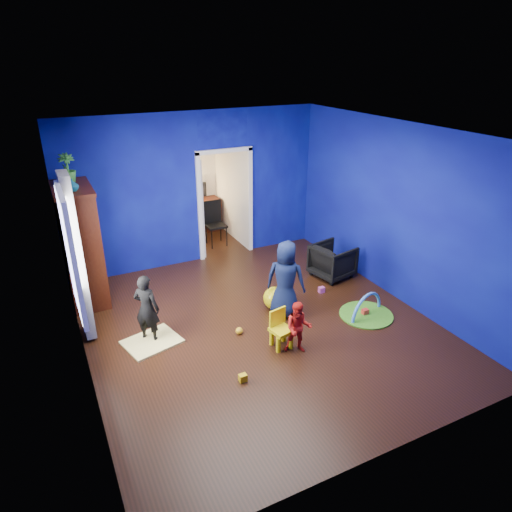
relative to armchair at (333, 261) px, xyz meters
name	(u,v)px	position (x,y,z in m)	size (l,w,h in m)	color
floor	(260,326)	(-1.97, -0.93, -0.31)	(5.00, 5.50, 0.01)	black
ceiling	(261,133)	(-1.97, -0.93, 2.59)	(5.00, 5.50, 0.01)	white
wall_back	(195,190)	(-1.97, 1.82, 1.14)	(5.00, 0.02, 2.90)	#09096E
wall_front	(396,340)	(-1.97, -3.68, 1.14)	(5.00, 0.02, 2.90)	#09096E
wall_left	(72,274)	(-4.47, -0.93, 1.14)	(0.02, 5.50, 2.90)	#09096E
wall_right	(397,213)	(0.53, -0.93, 1.14)	(0.02, 5.50, 2.90)	#09096E
alcove	(209,185)	(-1.37, 2.69, 0.94)	(1.00, 1.75, 2.50)	silver
armchair	(333,261)	(0.00, 0.00, 0.00)	(0.67, 0.69, 0.63)	black
child_black	(147,308)	(-3.58, -0.53, 0.21)	(0.38, 0.25, 1.04)	black
child_navy	(286,280)	(-1.47, -0.81, 0.32)	(0.62, 0.40, 1.26)	black
toddler_red	(298,328)	(-1.79, -1.73, 0.07)	(0.38, 0.29, 0.77)	#B31A13
vase	(72,185)	(-4.19, 0.85, 1.74)	(0.18, 0.18, 0.19)	#0C5062
potted_plant	(67,168)	(-4.19, 1.37, 1.88)	(0.26, 0.26, 0.46)	#358C33
tv_armoire	(81,245)	(-4.19, 1.15, 0.67)	(0.58, 1.14, 1.96)	#3D180A
crt_tv	(83,242)	(-4.15, 1.15, 0.71)	(0.46, 0.70, 0.54)	silver
yellow_blanket	(152,342)	(-3.58, -0.63, -0.30)	(0.75, 0.60, 0.03)	#F2E07A
hopper_ball	(275,298)	(-1.52, -0.56, -0.13)	(0.37, 0.37, 0.37)	yellow
kid_chair	(281,331)	(-1.94, -1.53, -0.06)	(0.28, 0.28, 0.50)	yellow
play_mat	(366,315)	(-0.31, -1.40, -0.30)	(0.85, 0.85, 0.02)	green
toy_arch	(366,314)	(-0.31, -1.40, -0.29)	(0.76, 0.76, 0.05)	#3F8CD8
window_left	(69,255)	(-4.46, -0.58, 1.24)	(0.03, 0.95, 1.55)	white
curtain	(77,259)	(-4.34, -0.03, 0.94)	(0.14, 0.42, 2.40)	slate
doorway	(225,206)	(-1.37, 1.82, 0.74)	(1.16, 0.10, 2.10)	white
study_desk	(201,215)	(-1.37, 3.33, 0.06)	(0.88, 0.44, 0.75)	#3D140A
desk_monitor	(198,190)	(-1.37, 3.45, 0.64)	(0.40, 0.05, 0.32)	black
desk_lamp	(187,193)	(-1.65, 3.39, 0.62)	(0.14, 0.14, 0.14)	#FFD88C
folding_chair	(216,225)	(-1.37, 2.37, 0.15)	(0.40, 0.40, 0.92)	black
book_shelf	(195,143)	(-1.37, 3.44, 1.71)	(0.88, 0.24, 0.04)	white
toy_0	(365,312)	(-0.32, -1.38, -0.26)	(0.10, 0.08, 0.10)	red
toy_1	(311,270)	(-0.27, 0.31, -0.26)	(0.11, 0.11, 0.11)	#25A3D5
toy_2	(243,378)	(-2.74, -1.98, -0.26)	(0.10, 0.08, 0.10)	#E1B00B
toy_3	(287,303)	(-1.30, -0.58, -0.26)	(0.11, 0.11, 0.11)	green
toy_4	(322,290)	(-0.53, -0.45, -0.26)	(0.10, 0.08, 0.10)	#C74A9A
toy_5	(239,331)	(-2.35, -0.98, -0.26)	(0.11, 0.11, 0.11)	gold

